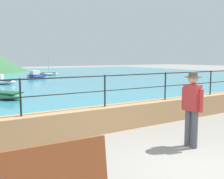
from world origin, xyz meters
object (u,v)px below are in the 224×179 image
Objects in this scene: boat_0 at (36,75)px; boat_6 at (4,95)px; person_walking at (192,106)px; boat_4 at (0,81)px; boat_5 at (48,73)px.

boat_6 is at bearing -113.07° from boat_0.
person_walking reaches higher than boat_4.
boat_5 is (6.65, 8.31, -0.06)m from boat_4.
boat_0 is at bearing 66.93° from boat_6.
boat_4 is at bearing 93.85° from person_walking.
boat_0 is 6.27m from boat_4.
boat_4 is 10.64m from boat_5.
boat_0 is at bearing -123.67° from boat_5.
boat_0 is at bearing 82.23° from person_walking.
boat_4 is 1.00× the size of boat_6.
boat_5 is at bearing 51.35° from boat_4.
boat_5 is at bearing 64.34° from boat_6.
boat_0 and boat_4 have the same top height.
person_walking is 22.38m from boat_0.
boat_6 is at bearing 103.54° from person_walking.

